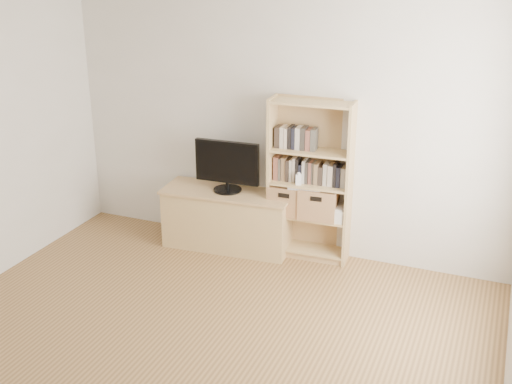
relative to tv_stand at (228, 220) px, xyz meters
The scene contains 12 objects.
back_wall 1.15m from the tv_stand, 25.49° to the left, with size 4.50×0.02×2.60m, color beige.
ceiling 3.27m from the tv_stand, 77.45° to the right, with size 4.50×5.00×0.01m, color white.
tv_stand is the anchor object (origin of this frame).
bookshelf 0.98m from the tv_stand, ahead, with size 0.80×0.28×1.59m, color tan.
television 0.58m from the tv_stand, ahead, with size 0.66×0.05×0.52m, color black.
books_row_mid 1.03m from the tv_stand, ahead, with size 0.85×0.17×0.23m, color brown.
books_row_upper 1.12m from the tv_stand, ahead, with size 0.35×0.13×0.18m, color brown.
baby_monitor 0.92m from the tv_stand, ahead, with size 0.05×0.03×0.10m, color white.
basket_left 0.69m from the tv_stand, ahead, with size 0.35×0.29×0.29m, color olive.
basket_right 0.98m from the tv_stand, ahead, with size 0.36×0.30×0.30m, color olive.
laptop 0.92m from the tv_stand, ahead, with size 0.31×0.22×0.02m, color silver.
magazine_stack 1.13m from the tv_stand, ahead, with size 0.17×0.25×0.12m, color beige.
Camera 1 is at (2.04, -3.19, 2.93)m, focal length 45.00 mm.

